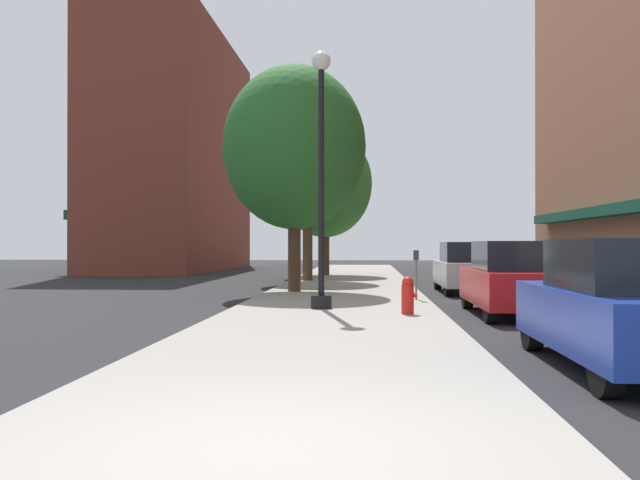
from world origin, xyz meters
TOP-DOWN VIEW (x-y plane):
  - ground_plane at (4.00, 18.00)m, footprint 90.00×90.00m
  - sidewalk_slab at (0.00, 19.00)m, footprint 4.80×50.00m
  - building_far_background at (-11.01, 37.00)m, footprint 6.80×18.00m
  - lamppost at (-0.30, 10.81)m, footprint 0.48×0.48m
  - fire_hydrant at (1.60, 9.67)m, footprint 0.33×0.26m
  - parking_meter_near at (2.05, 13.50)m, footprint 0.14×0.09m
  - tree_near at (-1.67, 22.98)m, footprint 4.23×4.23m
  - tree_mid at (-1.52, 16.50)m, footprint 4.47×4.47m
  - tree_far at (-1.25, 27.84)m, footprint 4.47×4.47m
  - car_blue at (4.00, 3.96)m, footprint 1.80×4.30m
  - car_red at (4.00, 10.64)m, footprint 1.80×4.30m
  - car_silver at (4.00, 17.77)m, footprint 1.80×4.30m

SIDE VIEW (x-z plane):
  - ground_plane at x=4.00m, z-range 0.00..0.00m
  - sidewalk_slab at x=0.00m, z-range 0.00..0.12m
  - fire_hydrant at x=1.60m, z-range 0.12..0.91m
  - car_blue at x=4.00m, z-range -0.02..1.64m
  - car_red at x=4.00m, z-range -0.02..1.64m
  - car_silver at x=4.00m, z-range -0.02..1.64m
  - parking_meter_near at x=2.05m, z-range 0.29..1.60m
  - lamppost at x=-0.30m, z-range 0.25..6.15m
  - tree_far at x=-1.25m, z-range 1.01..7.94m
  - tree_mid at x=-1.52m, z-range 1.07..8.16m
  - tree_near at x=-1.67m, z-range 1.44..9.00m
  - building_far_background at x=-11.01m, z-range -0.02..14.38m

